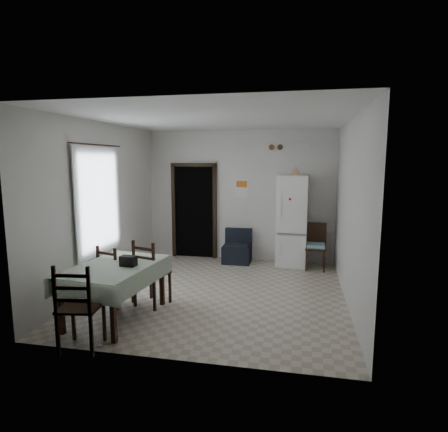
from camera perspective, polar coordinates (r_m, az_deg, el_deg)
ground at (r=6.55m, az=-0.89°, el=-11.52°), size 4.50×4.50×0.00m
ceiling at (r=6.19m, az=-0.95°, el=14.59°), size 4.20×4.50×0.02m
wall_back at (r=8.41m, az=2.37°, el=3.08°), size 4.20×0.02×2.90m
wall_front at (r=4.07m, az=-7.72°, el=-2.84°), size 4.20×0.02×2.90m
wall_left at (r=6.96m, az=-18.06°, el=1.54°), size 0.02×4.50×2.90m
wall_right at (r=6.12m, az=18.68°, el=0.59°), size 0.02×4.50×2.90m
doorway at (r=8.87m, az=-4.15°, el=0.82°), size 1.06×0.52×2.22m
window_recess at (r=6.81m, az=-19.29°, el=2.17°), size 0.10×1.20×1.60m
curtain at (r=6.75m, az=-18.48°, el=2.17°), size 0.02×1.45×1.85m
curtain_rod at (r=6.71m, az=-18.79°, el=10.25°), size 0.02×1.60×0.02m
calendar at (r=8.37m, az=2.70°, el=4.23°), size 0.28×0.02×0.40m
calendar_image at (r=8.36m, az=2.70°, el=4.91°), size 0.24×0.01×0.14m
light_switch at (r=8.41m, az=3.35°, el=0.68°), size 0.08×0.02×0.12m
vent_left at (r=8.28m, az=7.27°, el=10.35°), size 0.12×0.03×0.12m
vent_right at (r=8.26m, az=8.54°, el=10.33°), size 0.12×0.03×0.12m
emergency_light at (r=8.23m, az=11.86°, el=10.46°), size 0.25×0.07×0.09m
fridge at (r=8.05m, az=10.37°, el=-0.75°), size 0.67×0.67×1.94m
tan_cone at (r=7.87m, az=10.81°, el=6.78°), size 0.22×0.22×0.18m
navy_seat at (r=8.27m, az=2.00°, el=-4.63°), size 0.60×0.58×0.73m
corner_chair at (r=7.94m, az=13.80°, el=-4.58°), size 0.43×0.43×0.96m
dining_table at (r=5.64m, az=-16.13°, el=-11.02°), size 1.14×1.60×0.78m
black_bag at (r=5.41m, az=-14.36°, el=-6.66°), size 0.23×0.15×0.14m
dining_chair_far_left at (r=6.13m, az=-16.17°, el=-8.59°), size 0.51×0.51×0.96m
dining_chair_far_right at (r=5.97m, az=-10.90°, el=-8.42°), size 0.56×0.56×1.04m
dining_chair_near_head at (r=4.87m, az=-21.01°, el=-12.61°), size 0.52×0.52×1.07m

